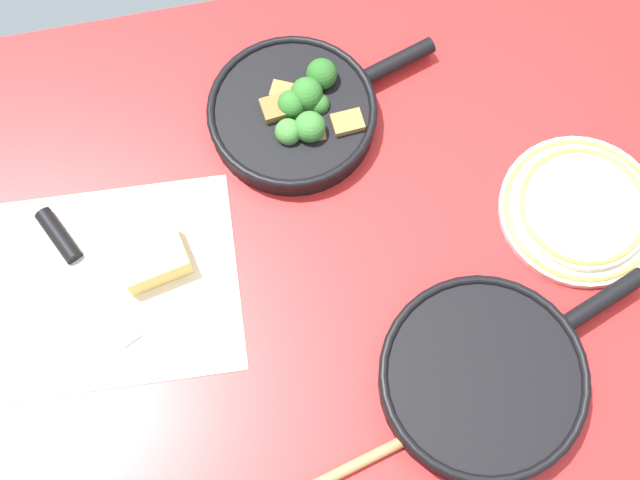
{
  "coord_description": "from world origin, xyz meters",
  "views": [
    {
      "loc": [
        0.09,
        0.42,
        1.87
      ],
      "look_at": [
        0.0,
        0.0,
        0.75
      ],
      "focal_mm": 50.0,
      "sensor_mm": 36.0,
      "label": 1
    }
  ],
  "objects_px": {
    "grater_knife": "(74,257)",
    "cheese_block": "(153,258)",
    "skillet_eggs": "(484,378)",
    "wooden_spoon": "(391,447)",
    "skillet_broccoli": "(299,112)",
    "dinner_plate_stack": "(581,208)"
  },
  "relations": [
    {
      "from": "grater_knife",
      "to": "cheese_block",
      "type": "height_order",
      "value": "cheese_block"
    },
    {
      "from": "skillet_eggs",
      "to": "cheese_block",
      "type": "height_order",
      "value": "skillet_eggs"
    },
    {
      "from": "skillet_eggs",
      "to": "grater_knife",
      "type": "relative_size",
      "value": 1.77
    },
    {
      "from": "grater_knife",
      "to": "cheese_block",
      "type": "xyz_separation_m",
      "value": [
        -0.11,
        0.03,
        0.01
      ]
    },
    {
      "from": "wooden_spoon",
      "to": "grater_knife",
      "type": "distance_m",
      "value": 0.49
    },
    {
      "from": "skillet_broccoli",
      "to": "wooden_spoon",
      "type": "relative_size",
      "value": 0.9
    },
    {
      "from": "grater_knife",
      "to": "dinner_plate_stack",
      "type": "height_order",
      "value": "dinner_plate_stack"
    },
    {
      "from": "skillet_eggs",
      "to": "cheese_block",
      "type": "bearing_deg",
      "value": 127.22
    },
    {
      "from": "wooden_spoon",
      "to": "skillet_eggs",
      "type": "bearing_deg",
      "value": 9.16
    },
    {
      "from": "skillet_broccoli",
      "to": "wooden_spoon",
      "type": "bearing_deg",
      "value": -105.35
    },
    {
      "from": "skillet_broccoli",
      "to": "dinner_plate_stack",
      "type": "relative_size",
      "value": 1.53
    },
    {
      "from": "skillet_broccoli",
      "to": "cheese_block",
      "type": "height_order",
      "value": "skillet_broccoli"
    },
    {
      "from": "dinner_plate_stack",
      "to": "grater_knife",
      "type": "bearing_deg",
      "value": -6.03
    },
    {
      "from": "skillet_broccoli",
      "to": "skillet_eggs",
      "type": "xyz_separation_m",
      "value": [
        -0.16,
        0.42,
        -0.0
      ]
    },
    {
      "from": "grater_knife",
      "to": "dinner_plate_stack",
      "type": "distance_m",
      "value": 0.7
    },
    {
      "from": "skillet_broccoli",
      "to": "dinner_plate_stack",
      "type": "distance_m",
      "value": 0.42
    },
    {
      "from": "wooden_spoon",
      "to": "cheese_block",
      "type": "distance_m",
      "value": 0.4
    },
    {
      "from": "skillet_broccoli",
      "to": "skillet_eggs",
      "type": "height_order",
      "value": "skillet_broccoli"
    },
    {
      "from": "wooden_spoon",
      "to": "grater_knife",
      "type": "height_order",
      "value": "grater_knife"
    },
    {
      "from": "skillet_eggs",
      "to": "dinner_plate_stack",
      "type": "relative_size",
      "value": 1.69
    },
    {
      "from": "skillet_eggs",
      "to": "grater_knife",
      "type": "xyz_separation_m",
      "value": [
        0.5,
        -0.28,
        -0.02
      ]
    },
    {
      "from": "grater_knife",
      "to": "wooden_spoon",
      "type": "bearing_deg",
      "value": 21.64
    }
  ]
}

